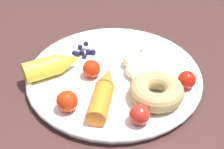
# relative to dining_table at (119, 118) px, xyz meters

# --- Properties ---
(dining_table) EXTENTS (1.25, 0.97, 0.75)m
(dining_table) POSITION_rel_dining_table_xyz_m (0.00, 0.00, 0.00)
(dining_table) COLOR #3E2524
(dining_table) RESTS_ON ground_plane
(plate) EXTENTS (0.34, 0.34, 0.02)m
(plate) POSITION_rel_dining_table_xyz_m (-0.02, 0.03, 0.09)
(plate) COLOR white
(plate) RESTS_ON dining_table
(banana) EXTENTS (0.05, 0.16, 0.03)m
(banana) POSITION_rel_dining_table_xyz_m (0.02, 0.06, 0.10)
(banana) COLOR #F5ECB2
(banana) RESTS_ON plate
(carrot_orange) EXTENTS (0.05, 0.13, 0.03)m
(carrot_orange) POSITION_rel_dining_table_xyz_m (-0.03, -0.04, 0.11)
(carrot_orange) COLOR orange
(carrot_orange) RESTS_ON plate
(carrot_yellow) EXTENTS (0.12, 0.09, 0.04)m
(carrot_yellow) POSITION_rel_dining_table_xyz_m (-0.13, 0.03, 0.11)
(carrot_yellow) COLOR yellow
(carrot_yellow) RESTS_ON plate
(donut) EXTENTS (0.14, 0.14, 0.03)m
(donut) POSITION_rel_dining_table_xyz_m (0.06, -0.03, 0.11)
(donut) COLOR tan
(donut) RESTS_ON plate
(blueberry_pile) EXTENTS (0.05, 0.05, 0.02)m
(blueberry_pile) POSITION_rel_dining_table_xyz_m (-0.08, 0.10, 0.10)
(blueberry_pile) COLOR #191638
(blueberry_pile) RESTS_ON plate
(tomato_near) EXTENTS (0.03, 0.03, 0.03)m
(tomato_near) POSITION_rel_dining_table_xyz_m (-0.06, 0.03, 0.11)
(tomato_near) COLOR red
(tomato_near) RESTS_ON plate
(tomato_mid) EXTENTS (0.03, 0.03, 0.03)m
(tomato_mid) POSITION_rel_dining_table_xyz_m (0.12, -0.00, 0.11)
(tomato_mid) COLOR red
(tomato_mid) RESTS_ON plate
(tomato_far) EXTENTS (0.03, 0.03, 0.03)m
(tomato_far) POSITION_rel_dining_table_xyz_m (0.03, -0.09, 0.11)
(tomato_far) COLOR red
(tomato_far) RESTS_ON plate
(tomato_extra) EXTENTS (0.04, 0.04, 0.04)m
(tomato_extra) POSITION_rel_dining_table_xyz_m (-0.09, -0.07, 0.11)
(tomato_extra) COLOR red
(tomato_extra) RESTS_ON plate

